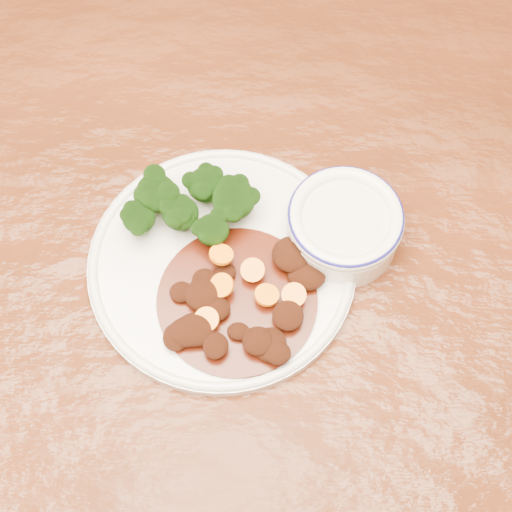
# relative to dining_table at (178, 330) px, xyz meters

# --- Properties ---
(ground) EXTENTS (4.00, 4.00, 0.00)m
(ground) POSITION_rel_dining_table_xyz_m (0.00, 0.00, -0.67)
(ground) COLOR #4D2313
(ground) RESTS_ON ground
(dining_table) EXTENTS (1.61, 1.09, 0.75)m
(dining_table) POSITION_rel_dining_table_xyz_m (0.00, 0.00, 0.00)
(dining_table) COLOR #59240F
(dining_table) RESTS_ON ground
(dinner_plate) EXTENTS (0.27, 0.27, 0.02)m
(dinner_plate) POSITION_rel_dining_table_xyz_m (0.04, 0.05, 0.09)
(dinner_plate) COLOR silver
(dinner_plate) RESTS_ON dining_table
(broccoli_florets) EXTENTS (0.13, 0.08, 0.05)m
(broccoli_florets) POSITION_rel_dining_table_xyz_m (0.00, 0.09, 0.12)
(broccoli_florets) COLOR #669E51
(broccoli_florets) RESTS_ON dinner_plate
(mince_stew) EXTENTS (0.16, 0.16, 0.03)m
(mince_stew) POSITION_rel_dining_table_xyz_m (0.07, 0.00, 0.10)
(mince_stew) COLOR #421307
(mince_stew) RESTS_ON dinner_plate
(dip_bowl) EXTENTS (0.12, 0.12, 0.05)m
(dip_bowl) POSITION_rel_dining_table_xyz_m (0.16, 0.10, 0.11)
(dip_bowl) COLOR white
(dip_bowl) RESTS_ON dining_table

